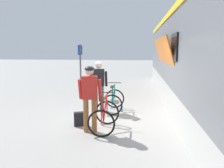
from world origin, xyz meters
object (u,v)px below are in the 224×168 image
(bicycle_near_teal, at_px, (113,100))
(platform_sign_post, at_px, (80,61))
(cyclist_near_in_dark, at_px, (99,82))
(train_car, at_px, (212,56))
(water_bottle_near_the_bikes, at_px, (122,109))
(bicycle_far_red, at_px, (104,116))
(cyclist_far_in_red, at_px, (90,93))
(backpack_on_platform, at_px, (79,119))

(bicycle_near_teal, bearing_deg, platform_sign_post, 124.79)
(cyclist_near_in_dark, xyz_separation_m, platform_sign_post, (-1.31, 2.60, 0.57))
(train_car, bearing_deg, water_bottle_near_the_bikes, -169.11)
(bicycle_near_teal, xyz_separation_m, bicycle_far_red, (-0.03, -1.97, 0.00))
(cyclist_far_in_red, bearing_deg, cyclist_near_in_dark, 93.68)
(cyclist_near_in_dark, height_order, backpack_on_platform, cyclist_near_in_dark)
(cyclist_near_in_dark, height_order, water_bottle_near_the_bikes, cyclist_near_in_dark)
(cyclist_far_in_red, relative_size, backpack_on_platform, 4.40)
(train_car, xyz_separation_m, backpack_on_platform, (-4.24, -2.25, -1.77))
(bicycle_far_red, height_order, platform_sign_post, platform_sign_post)
(cyclist_near_in_dark, bearing_deg, backpack_on_platform, -99.39)
(cyclist_far_in_red, distance_m, bicycle_near_teal, 2.25)
(backpack_on_platform, relative_size, platform_sign_post, 0.17)
(platform_sign_post, bearing_deg, bicycle_far_red, -68.62)
(bicycle_far_red, distance_m, platform_sign_post, 5.11)
(cyclist_near_in_dark, xyz_separation_m, cyclist_far_in_red, (0.14, -2.17, 0.00))
(bicycle_far_red, height_order, water_bottle_near_the_bikes, bicycle_far_red)
(cyclist_near_in_dark, relative_size, bicycle_far_red, 1.63)
(cyclist_near_in_dark, distance_m, cyclist_far_in_red, 2.17)
(bicycle_far_red, xyz_separation_m, backpack_on_platform, (-0.78, 0.30, -0.20))
(train_car, bearing_deg, cyclist_far_in_red, -144.75)
(water_bottle_near_the_bikes, bearing_deg, bicycle_near_teal, 175.46)
(train_car, distance_m, cyclist_far_in_red, 4.75)
(cyclist_far_in_red, height_order, bicycle_far_red, cyclist_far_in_red)
(train_car, distance_m, water_bottle_near_the_bikes, 3.68)
(bicycle_far_red, bearing_deg, backpack_on_platform, 159.22)
(platform_sign_post, bearing_deg, water_bottle_near_the_bikes, -51.39)
(bicycle_near_teal, relative_size, bicycle_far_red, 1.00)
(water_bottle_near_the_bikes, bearing_deg, cyclist_near_in_dark, 174.62)
(cyclist_far_in_red, height_order, platform_sign_post, platform_sign_post)
(train_car, relative_size, bicycle_near_teal, 17.58)
(cyclist_near_in_dark, bearing_deg, bicycle_far_red, -76.22)
(train_car, height_order, bicycle_far_red, train_car)
(bicycle_near_teal, height_order, bicycle_far_red, same)
(bicycle_near_teal, height_order, platform_sign_post, platform_sign_post)
(bicycle_far_red, xyz_separation_m, platform_sign_post, (-1.81, 4.62, 1.22))
(train_car, relative_size, water_bottle_near_the_bikes, 81.23)
(water_bottle_near_the_bikes, bearing_deg, cyclist_far_in_red, -108.11)
(cyclist_far_in_red, xyz_separation_m, water_bottle_near_the_bikes, (0.68, 2.09, -0.94))
(train_car, distance_m, backpack_on_platform, 5.11)
(bicycle_near_teal, height_order, backpack_on_platform, bicycle_near_teal)
(water_bottle_near_the_bikes, height_order, platform_sign_post, platform_sign_post)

